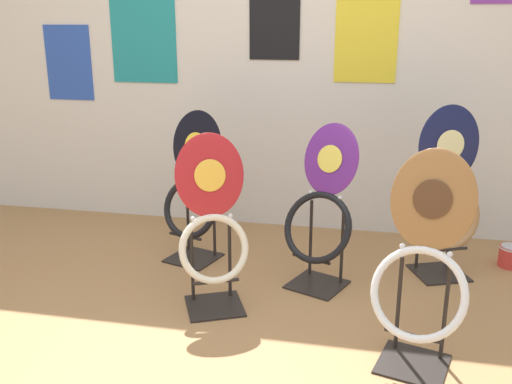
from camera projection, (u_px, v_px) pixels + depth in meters
The scene contains 7 objects.
wall_back at pixel (292, 37), 3.73m from camera, with size 8.00×0.07×2.60m.
toilet_seat_display_purple_note at pixel (322, 209), 3.05m from camera, with size 0.45×0.42×0.89m.
toilet_seat_display_navy_moon at pixel (446, 196), 3.16m from camera, with size 0.42×0.36×0.98m.
toilet_seat_display_woodgrain at pixel (423, 267), 2.33m from camera, with size 0.44×0.40×0.91m.
toilet_seat_display_crimson_swirl at pixel (212, 226), 2.81m from camera, with size 0.41×0.37×0.89m.
toilet_seat_display_jazz_black at pixel (193, 194), 3.40m from camera, with size 0.41×0.35×0.90m.
paint_can at pixel (511, 255), 3.38m from camera, with size 0.15×0.15×0.13m.
Camera 1 is at (0.55, -1.84, 1.41)m, focal length 40.00 mm.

